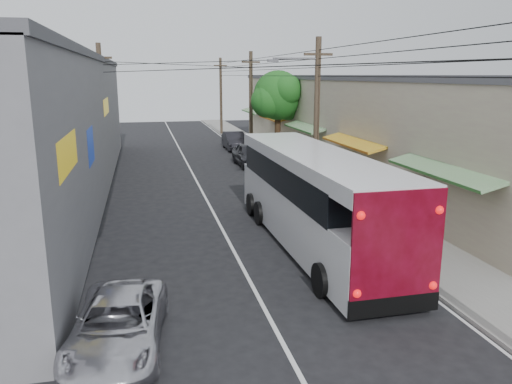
% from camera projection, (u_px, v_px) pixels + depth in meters
% --- Properties ---
extents(ground, '(120.00, 120.00, 0.00)m').
position_uv_depth(ground, '(287.00, 352.00, 11.56)').
color(ground, black).
rests_on(ground, ground).
extents(sidewalk, '(3.00, 80.00, 0.12)m').
position_uv_depth(sidewalk, '(297.00, 174.00, 31.93)').
color(sidewalk, slate).
rests_on(sidewalk, ground).
extents(building_right, '(7.09, 40.00, 6.25)m').
position_uv_depth(building_right, '(352.00, 121.00, 34.09)').
color(building_right, '#B9B393').
rests_on(building_right, ground).
extents(building_left, '(7.20, 36.00, 7.25)m').
position_uv_depth(building_left, '(35.00, 126.00, 25.98)').
color(building_left, slate).
rests_on(building_left, ground).
extents(utility_poles, '(11.80, 45.28, 8.00)m').
position_uv_depth(utility_poles, '(244.00, 111.00, 30.58)').
color(utility_poles, '#473828').
rests_on(utility_poles, ground).
extents(street_tree, '(4.40, 4.00, 6.60)m').
position_uv_depth(street_tree, '(279.00, 97.00, 36.67)').
color(street_tree, '#3F2B19').
rests_on(street_tree, ground).
extents(coach_bus, '(3.00, 12.41, 3.56)m').
position_uv_depth(coach_bus, '(313.00, 197.00, 18.46)').
color(coach_bus, silver).
rests_on(coach_bus, ground).
extents(jeepney, '(2.52, 4.64, 1.24)m').
position_uv_depth(jeepney, '(118.00, 325.00, 11.55)').
color(jeepney, silver).
rests_on(jeepney, ground).
extents(parked_suv, '(2.59, 6.11, 1.76)m').
position_uv_depth(parked_suv, '(289.00, 177.00, 27.01)').
color(parked_suv, '#A4A3AC').
rests_on(parked_suv, ground).
extents(parked_car_mid, '(2.02, 4.72, 1.59)m').
position_uv_depth(parked_car_mid, '(250.00, 155.00, 35.04)').
color(parked_car_mid, '#28292E').
rests_on(parked_car_mid, ground).
extents(parked_car_far, '(1.60, 4.58, 1.51)m').
position_uv_depth(parked_car_far, '(234.00, 141.00, 42.76)').
color(parked_car_far, black).
rests_on(parked_car_far, ground).
extents(pedestrian_near, '(0.65, 0.56, 1.52)m').
position_uv_depth(pedestrian_near, '(354.00, 202.00, 21.65)').
color(pedestrian_near, pink).
rests_on(pedestrian_near, sidewalk).
extents(pedestrian_far, '(0.79, 0.64, 1.50)m').
position_uv_depth(pedestrian_far, '(325.00, 183.00, 25.52)').
color(pedestrian_far, '#879CC5').
rests_on(pedestrian_far, sidewalk).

